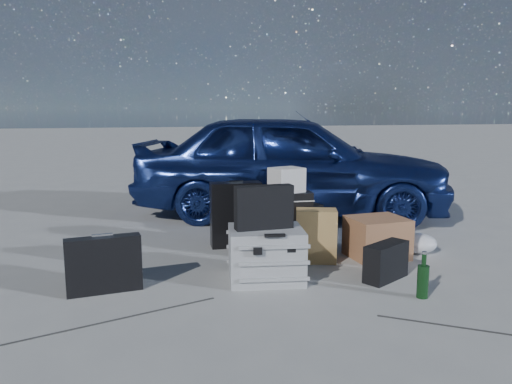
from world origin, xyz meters
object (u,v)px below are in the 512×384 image
briefcase (104,265)px  green_bottle (423,276)px  suitcase_left (236,215)px  duffel_bag (289,222)px  car (291,164)px  suitcase_right (285,224)px  cardboard_box (377,238)px  pelican_case (266,254)px

briefcase → green_bottle: 2.11m
green_bottle → briefcase: bearing=163.3°
suitcase_left → duffel_bag: (0.55, 0.17, -0.13)m
car → suitcase_right: 1.64m
suitcase_right → cardboard_box: bearing=-14.7°
car → pelican_case: car is taller
car → pelican_case: size_ratio=6.71×
briefcase → suitcase_right: suitcase_right is taller
suitcase_right → green_bottle: bearing=-59.0°
pelican_case → duffel_bag: size_ratio=0.84×
briefcase → suitcase_right: bearing=12.6°
car → suitcase_left: car is taller
briefcase → duffel_bag: size_ratio=0.79×
pelican_case → green_bottle: 1.07m
briefcase → duffel_bag: (1.64, 1.06, -0.04)m
suitcase_left → pelican_case: bearing=-86.1°
cardboard_box → green_bottle: (-0.13, -0.89, -0.02)m
car → suitcase_left: size_ratio=6.06×
car → duffel_bag: car is taller
pelican_case → cardboard_box: 1.08m
briefcase → suitcase_right: size_ratio=0.91×
suitcase_right → green_bottle: size_ratio=1.81×
suitcase_right → green_bottle: 1.28m
car → suitcase_right: car is taller
suitcase_right → suitcase_left: bearing=135.4°
pelican_case → cardboard_box: (1.04, 0.31, -0.02)m
suitcase_right → duffel_bag: size_ratio=0.87×
pelican_case → green_bottle: bearing=-24.3°
suitcase_left → suitcase_right: bearing=-45.9°
briefcase → duffel_bag: briefcase is taller
pelican_case → cardboard_box: pelican_case is taller
car → cardboard_box: 1.81m
cardboard_box → green_bottle: size_ratio=1.50×
pelican_case → suitcase_left: size_ratio=0.90×
cardboard_box → green_bottle: bearing=-98.6°
car → duffel_bag: bearing=-178.9°
green_bottle → pelican_case: bearing=147.1°
suitcase_left → green_bottle: suitcase_left is taller
cardboard_box → suitcase_left: bearing=150.1°
briefcase → green_bottle: briefcase is taller
briefcase → duffel_bag: 1.95m
pelican_case → briefcase: size_ratio=1.06×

